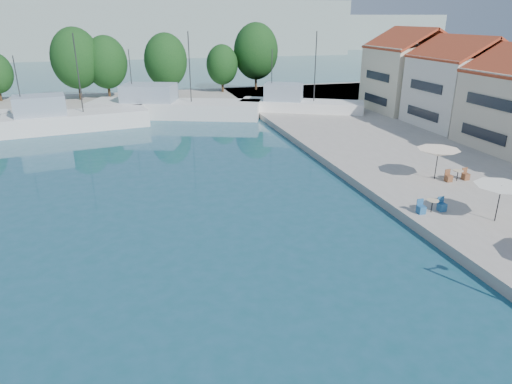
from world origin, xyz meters
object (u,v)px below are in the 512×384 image
object	(u,v)px
trawler_04	(298,107)
umbrella_white	(501,190)
trawler_02	(64,120)
trawler_03	(171,107)
umbrella_cream	(438,153)

from	to	relation	value
trawler_04	umbrella_white	world-z (taller)	trawler_04
trawler_02	trawler_03	world-z (taller)	same
trawler_03	trawler_04	distance (m)	15.51
umbrella_cream	trawler_03	bearing A→B (deg)	117.22
umbrella_white	umbrella_cream	world-z (taller)	umbrella_cream
trawler_02	trawler_03	xyz separation A→B (m)	(11.70, 4.34, -0.00)
trawler_02	umbrella_white	xyz separation A→B (m)	(26.05, -32.72, 1.39)
trawler_02	umbrella_white	size ratio (longest dim) A/B	5.83
trawler_03	umbrella_white	distance (m)	39.77
trawler_04	umbrella_cream	distance (m)	26.40
trawler_02	trawler_04	distance (m)	26.77
trawler_04	umbrella_white	size ratio (longest dim) A/B	5.13
trawler_04	umbrella_white	bearing A→B (deg)	-64.30
trawler_02	trawler_04	xyz separation A→B (m)	(26.76, 0.64, 0.00)
trawler_04	umbrella_cream	world-z (taller)	trawler_04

